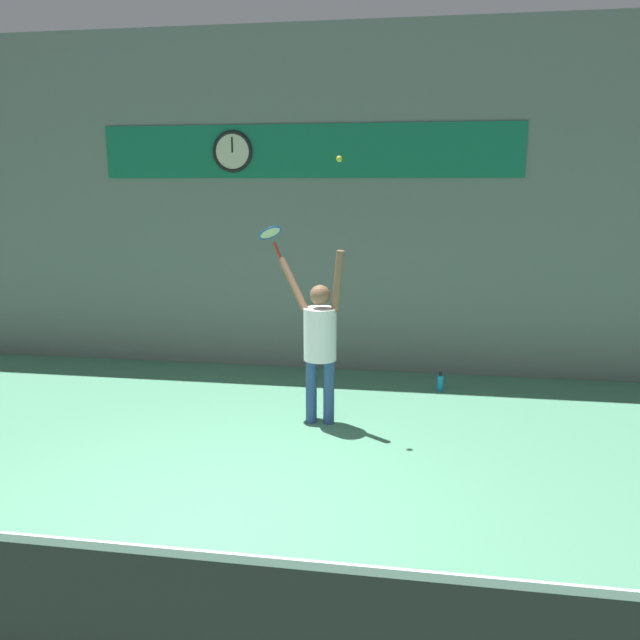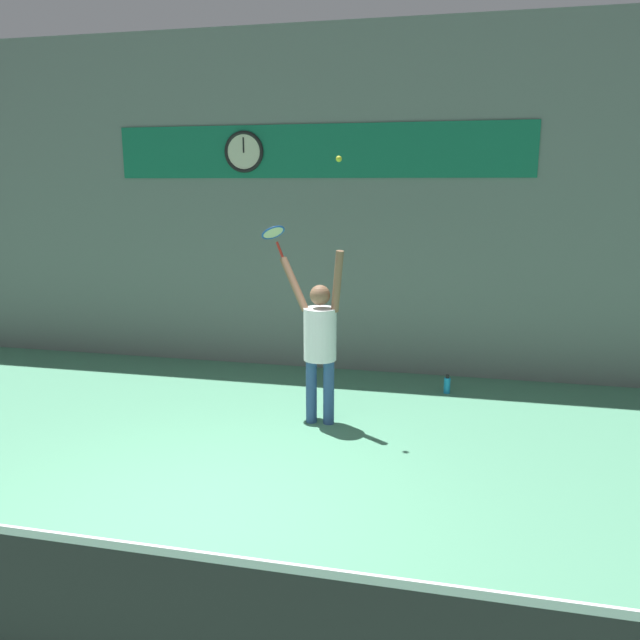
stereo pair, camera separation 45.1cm
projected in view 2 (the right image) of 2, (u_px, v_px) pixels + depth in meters
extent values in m
plane|color=#4C8C6B|center=(197.00, 520.00, 5.31)|extent=(18.00, 18.00, 0.00)
cube|color=slate|center=(317.00, 204.00, 9.21)|extent=(18.00, 0.10, 5.00)
cube|color=#146B4C|center=(316.00, 151.00, 8.99)|extent=(6.13, 0.02, 0.76)
cylinder|color=beige|center=(244.00, 152.00, 9.20)|extent=(0.55, 0.02, 0.55)
torus|color=black|center=(244.00, 152.00, 9.20)|extent=(0.60, 0.05, 0.60)
cube|color=black|center=(243.00, 145.00, 9.17)|extent=(0.02, 0.01, 0.22)
cube|color=#2D2D2D|center=(65.00, 613.00, 3.50)|extent=(6.49, 0.01, 0.91)
cube|color=white|center=(57.00, 537.00, 3.40)|extent=(6.49, 0.02, 0.05)
cylinder|color=#2D4C7F|center=(311.00, 391.00, 7.41)|extent=(0.13, 0.13, 0.79)
cylinder|color=#2D4C7F|center=(329.00, 392.00, 7.37)|extent=(0.13, 0.13, 0.79)
cylinder|color=white|center=(320.00, 334.00, 7.24)|extent=(0.38, 0.38, 0.62)
sphere|color=brown|center=(320.00, 295.00, 7.14)|extent=(0.24, 0.24, 0.24)
cylinder|color=brown|center=(337.00, 282.00, 7.03)|extent=(0.19, 0.18, 0.71)
cylinder|color=brown|center=(294.00, 284.00, 7.32)|extent=(0.45, 0.39, 0.61)
cylinder|color=red|center=(280.00, 250.00, 7.46)|extent=(0.14, 0.13, 0.20)
torus|color=#1E51A5|center=(273.00, 233.00, 7.53)|extent=(0.38, 0.39, 0.19)
cylinder|color=beige|center=(273.00, 233.00, 7.53)|extent=(0.32, 0.32, 0.15)
sphere|color=#CCDB2D|center=(339.00, 159.00, 6.73)|extent=(0.07, 0.07, 0.07)
cylinder|color=#198CCC|center=(447.00, 385.00, 8.50)|extent=(0.09, 0.09, 0.22)
cylinder|color=black|center=(447.00, 376.00, 8.47)|extent=(0.05, 0.05, 0.04)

